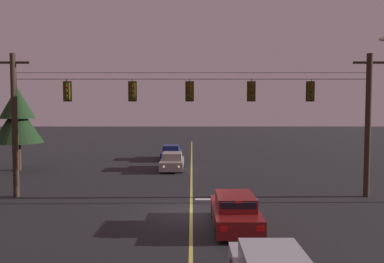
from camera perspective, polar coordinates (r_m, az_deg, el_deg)
name	(u,v)px	position (r m, az deg, el deg)	size (l,w,h in m)	color
ground_plane	(192,213)	(18.05, -0.03, -12.28)	(180.00, 180.00, 0.00)	black
lane_centre_stripe	(192,177)	(27.18, 0.02, -6.94)	(0.14, 60.00, 0.01)	#D1C64C
stop_bar_paint	(227,199)	(20.81, 5.32, -10.17)	(3.40, 0.36, 0.01)	silver
signal_span_assembly	(192,123)	(20.76, 0.00, 1.31)	(21.32, 0.32, 7.93)	#2D2116
traffic_light_leftmost	(67,91)	(21.86, -18.36, 5.82)	(0.48, 0.41, 1.22)	black
traffic_light_left_inner	(133,91)	(21.01, -8.96, 6.06)	(0.48, 0.41, 1.22)	black
traffic_light_centre	(190,91)	(20.75, -0.26, 6.14)	(0.48, 0.41, 1.22)	black
traffic_light_right_inner	(252,91)	(21.01, 9.14, 6.06)	(0.48, 0.41, 1.22)	black
traffic_light_rightmost	(312,91)	(21.76, 17.70, 5.85)	(0.48, 0.41, 1.22)	black
car_waiting_near_lane	(236,212)	(15.97, 6.62, -11.97)	(1.80, 4.33, 1.39)	maroon
car_oncoming_lead	(173,162)	(30.45, -2.91, -4.61)	(1.80, 4.42, 1.39)	gray
car_oncoming_trailing	(172,153)	(36.75, -3.08, -3.24)	(1.80, 4.42, 1.39)	navy
tree_verge_near	(18,118)	(32.82, -24.79, 1.91)	(3.88, 3.88, 6.67)	#332316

